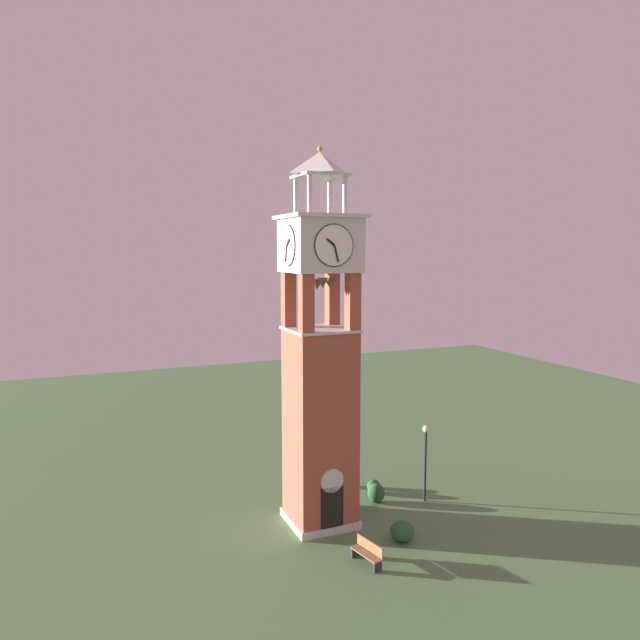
% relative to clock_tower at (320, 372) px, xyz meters
% --- Properties ---
extents(ground, '(80.00, 80.00, 0.00)m').
position_rel_clock_tower_xyz_m(ground, '(0.00, 0.00, -7.27)').
color(ground, '#517547').
extents(clock_tower, '(3.40, 3.40, 17.44)m').
position_rel_clock_tower_xyz_m(clock_tower, '(0.00, 0.00, 0.00)').
color(clock_tower, '#9E4C38').
rests_on(clock_tower, ground).
extents(park_bench, '(0.77, 1.66, 0.95)m').
position_rel_clock_tower_xyz_m(park_bench, '(0.33, -4.22, -6.79)').
color(park_bench, brown).
rests_on(park_bench, ground).
extents(lamp_post, '(0.36, 0.36, 4.00)m').
position_rel_clock_tower_xyz_m(lamp_post, '(5.88, 0.02, -4.51)').
color(lamp_post, black).
rests_on(lamp_post, ground).
extents(trash_bin, '(0.52, 0.52, 0.80)m').
position_rel_clock_tower_xyz_m(trash_bin, '(2.77, 3.35, -6.87)').
color(trash_bin, '#38513D').
rests_on(trash_bin, ground).
extents(shrub_near_entry, '(0.88, 0.88, 1.00)m').
position_rel_clock_tower_xyz_m(shrub_near_entry, '(3.48, 0.84, -6.77)').
color(shrub_near_entry, '#28562D').
rests_on(shrub_near_entry, ground).
extents(shrub_left_of_tower, '(1.07, 1.07, 0.90)m').
position_rel_clock_tower_xyz_m(shrub_left_of_tower, '(2.65, -3.13, -6.82)').
color(shrub_left_of_tower, '#28562D').
rests_on(shrub_left_of_tower, ground).
extents(shrub_behind_bench, '(0.70, 0.70, 0.73)m').
position_rel_clock_tower_xyz_m(shrub_behind_bench, '(3.91, 1.90, -6.90)').
color(shrub_behind_bench, '#28562D').
rests_on(shrub_behind_bench, ground).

